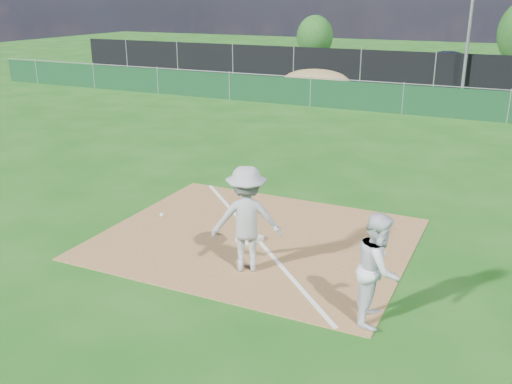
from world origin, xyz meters
TOP-DOWN VIEW (x-y plane):
  - ground at (0.00, 10.00)m, footprint 90.00×90.00m
  - infield_dirt at (0.00, 1.00)m, footprint 6.00×5.00m
  - foul_line at (0.00, 1.00)m, footprint 5.01×5.01m
  - green_fence at (0.00, 15.00)m, footprint 44.00×0.05m
  - dirt_mound at (-5.00, 18.50)m, footprint 3.38×2.60m
  - black_fence at (0.00, 23.00)m, footprint 46.00×0.04m
  - parking_lot at (0.00, 28.00)m, footprint 46.00×9.00m
  - light_pole at (1.50, 22.70)m, footprint 0.16×0.16m
  - first_base at (-0.06, 0.83)m, footprint 0.52×0.52m
  - play_at_first at (0.43, -0.29)m, footprint 2.61×1.18m
  - runner at (2.91, -0.95)m, footprint 0.74×0.91m
  - car_left at (-4.20, 27.13)m, footprint 4.31×2.51m
  - car_mid at (0.53, 26.95)m, footprint 4.60×1.91m
  - tree_left at (-10.43, 33.32)m, footprint 2.72×2.72m

SIDE VIEW (x-z plane):
  - ground at x=0.00m, z-range 0.00..0.00m
  - parking_lot at x=0.00m, z-range 0.00..0.01m
  - infield_dirt at x=0.00m, z-range 0.00..0.02m
  - foul_line at x=0.00m, z-range 0.02..0.03m
  - first_base at x=-0.06m, z-range 0.02..0.11m
  - dirt_mound at x=-5.00m, z-range 0.00..1.17m
  - green_fence at x=0.00m, z-range 0.00..1.20m
  - car_left at x=-4.20m, z-range 0.01..1.39m
  - car_mid at x=0.53m, z-range 0.01..1.49m
  - runner at x=2.91m, z-range 0.00..1.72m
  - black_fence at x=0.00m, z-range 0.00..1.80m
  - play_at_first at x=0.43m, z-range 0.02..1.92m
  - tree_left at x=-10.43m, z-range 0.05..3.27m
  - light_pole at x=1.50m, z-range 0.00..8.00m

